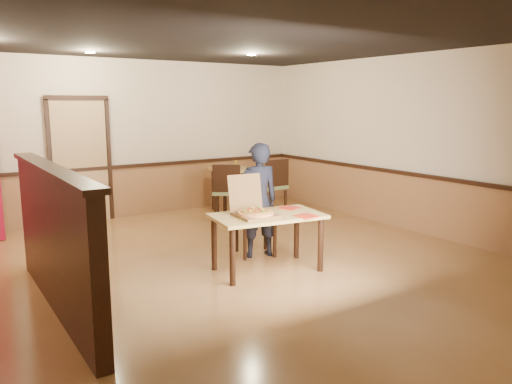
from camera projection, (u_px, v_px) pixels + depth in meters
floor at (223, 268)px, 6.25m from camera, size 7.00×7.00×0.00m
ceiling at (221, 36)px, 5.76m from camera, size 7.00×7.00×0.00m
wall_back at (125, 139)px, 8.88m from camera, size 7.00×0.00×7.00m
wall_right at (414, 144)px, 7.91m from camera, size 0.00×7.00×7.00m
wainscot_back at (128, 192)px, 9.02m from camera, size 7.00×0.04×0.90m
chair_rail_back at (127, 166)px, 8.92m from camera, size 7.00×0.06×0.06m
wainscot_right at (409, 202)px, 8.06m from camera, size 0.04×7.00×0.90m
chair_rail_right at (410, 174)px, 7.97m from camera, size 0.06×7.00×0.06m
back_door at (80, 162)px, 8.47m from camera, size 0.90×0.06×2.10m
booth_partition at (55, 238)px, 4.87m from camera, size 0.20×3.10×1.44m
spot_b at (90, 52)px, 7.38m from camera, size 0.14×0.14×0.02m
spot_c at (251, 54)px, 7.76m from camera, size 0.14×0.14×0.02m
main_table at (267, 223)px, 6.05m from camera, size 1.42×0.94×0.71m
diner_chair at (254, 213)px, 6.79m from camera, size 0.62×0.62×1.01m
side_chair_left at (227, 189)px, 8.69m from camera, size 0.70×0.70×1.01m
side_chair_right at (272, 184)px, 9.19m from camera, size 0.51×0.51×1.03m
side_table at (234, 178)px, 9.45m from camera, size 0.86×0.86×0.81m
diner at (258, 200)px, 6.61m from camera, size 0.62×0.47×1.53m
pizza_box at (254, 211)px, 5.94m from camera, size 0.49×0.56×0.47m
pizza at (256, 213)px, 5.91m from camera, size 0.55×0.55×0.03m
napkin_near at (306, 216)px, 5.94m from camera, size 0.25×0.25×0.01m
napkin_far at (289, 208)px, 6.40m from camera, size 0.29×0.29×0.01m
condiment at (236, 164)px, 9.55m from camera, size 0.06×0.06×0.15m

